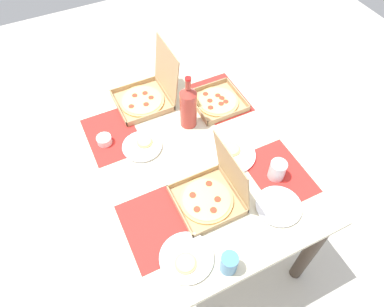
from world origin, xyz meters
name	(u,v)px	position (x,y,z in m)	size (l,w,h in m)	color
ground_plane	(192,220)	(0.00, 0.00, 0.00)	(6.00, 6.00, 0.00)	beige
dining_table	(192,167)	(0.00, 0.00, 0.64)	(1.33, 0.96, 0.76)	#3F3328
placemat_near_left	(112,135)	(-0.30, -0.33, 0.76)	(0.36, 0.26, 0.00)	red
placemat_near_right	(155,227)	(0.30, -0.33, 0.76)	(0.36, 0.26, 0.00)	red
placemat_far_left	(220,97)	(-0.30, 0.33, 0.76)	(0.36, 0.26, 0.00)	red
placemat_far_right	(279,173)	(0.30, 0.33, 0.76)	(0.36, 0.26, 0.00)	red
pizza_box_center	(147,94)	(-0.46, -0.06, 0.81)	(0.29, 0.33, 0.33)	tan
pizza_box_edge_far	(212,194)	(0.28, -0.04, 0.81)	(0.28, 0.29, 0.32)	tan
pizza_box_corner_right	(218,102)	(-0.27, 0.29, 0.77)	(0.27, 0.27, 0.04)	tan
plate_middle	(142,146)	(-0.15, -0.21, 0.77)	(0.21, 0.21, 0.03)	white
plate_near_left	(278,206)	(0.45, 0.22, 0.76)	(0.21, 0.21, 0.02)	white
plate_far_left	(186,258)	(0.49, -0.27, 0.77)	(0.23, 0.23, 0.03)	white
plate_far_right	(232,154)	(0.10, 0.18, 0.77)	(0.23, 0.23, 0.03)	white
soda_bottle	(188,106)	(-0.20, 0.07, 0.89)	(0.09, 0.09, 0.32)	#B2382D
cup_clear_right	(229,263)	(0.60, -0.13, 0.81)	(0.07, 0.07, 0.11)	teal
cup_spare	(277,170)	(0.30, 0.31, 0.81)	(0.08, 0.08, 0.10)	silver
condiment_bowl	(104,140)	(-0.27, -0.38, 0.78)	(0.08, 0.08, 0.04)	white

